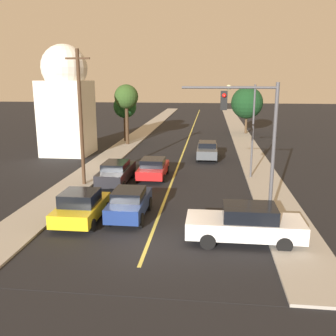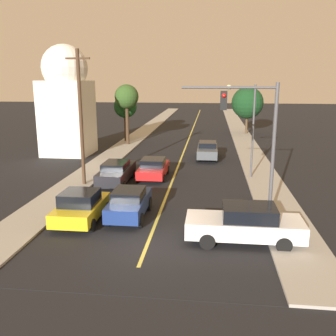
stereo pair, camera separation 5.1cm
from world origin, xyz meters
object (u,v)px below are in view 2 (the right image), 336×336
car_outer_lane_second (116,172)px  tree_left_far (127,97)px  car_near_lane_second (153,168)px  traffic_signal_mast (254,130)px  car_near_lane_front (129,203)px  tree_left_near (125,107)px  utility_pole_left (81,116)px  domed_building_left (67,100)px  car_outer_lane_front (81,206)px  streetlamp_right (246,118)px  tree_right_near (247,103)px  car_crossing_right (245,224)px  car_far_oncoming (207,150)px

car_outer_lane_second → tree_left_far: tree_left_far is taller
car_near_lane_second → traffic_signal_mast: traffic_signal_mast is taller
car_near_lane_front → tree_left_near: bearing=103.2°
utility_pole_left → domed_building_left: (-5.06, 10.53, 0.48)m
car_outer_lane_front → streetlamp_right: size_ratio=0.60×
tree_right_near → domed_building_left: size_ratio=0.59×
car_outer_lane_second → tree_left_near: size_ratio=0.95×
car_crossing_right → tree_left_far: (-10.74, 24.18, 4.32)m
car_near_lane_front → tree_right_near: tree_right_near is taller
car_far_oncoming → traffic_signal_mast: 16.04m
car_near_lane_second → streetlamp_right: size_ratio=0.65×
tree_left_far → car_far_oncoming: bearing=-35.8°
tree_left_near → traffic_signal_mast: bearing=-63.6°
car_crossing_right → utility_pole_left: size_ratio=0.58×
streetlamp_right → tree_left_near: size_ratio=1.26×
tree_left_far → traffic_signal_mast: bearing=-62.8°
tree_left_near → car_far_oncoming: bearing=-42.0°
car_far_oncoming → tree_right_near: size_ratio=0.77×
tree_left_near → tree_right_near: bearing=28.1°
tree_left_far → domed_building_left: 7.22m
car_outer_lane_front → utility_pole_left: utility_pole_left is taller
car_crossing_right → car_far_oncoming: bearing=6.1°
tree_right_near → domed_building_left: (-18.23, -15.50, 1.10)m
car_near_lane_front → car_outer_lane_second: bearing=109.9°
car_near_lane_second → traffic_signal_mast: bearing=-52.7°
car_far_oncoming → tree_left_far: bearing=-35.8°
traffic_signal_mast → tree_right_near: size_ratio=1.14×
car_near_lane_front → tree_left_far: size_ratio=0.65×
tree_left_near → tree_right_near: tree_right_near is taller
car_far_oncoming → car_near_lane_front: bearing=75.9°
car_near_lane_second → streetlamp_right: (6.62, 0.63, 3.70)m
car_near_lane_front → utility_pole_left: bearing=127.9°
car_far_oncoming → tree_right_near: tree_right_near is taller
car_outer_lane_second → traffic_signal_mast: size_ratio=0.73×
streetlamp_right → tree_left_far: size_ratio=1.03×
car_near_lane_second → domed_building_left: size_ratio=0.42×
tree_left_near → tree_left_far: (0.68, -2.18, 1.18)m
tree_left_far → domed_building_left: domed_building_left is taller
car_near_lane_second → car_far_oncoming: (3.87, 7.21, 0.07)m
tree_left_near → domed_building_left: domed_building_left is taller
car_near_lane_second → car_outer_lane_front: (-2.33, -9.07, 0.07)m
utility_pole_left → tree_left_near: bearing=93.8°
utility_pole_left → tree_left_far: size_ratio=1.38×
car_far_oncoming → traffic_signal_mast: (2.35, -15.38, 3.90)m
tree_right_near → domed_building_left: 23.95m
car_near_lane_front → tree_left_near: size_ratio=0.79×
car_outer_lane_second → car_far_oncoming: size_ratio=1.08×
streetlamp_right → tree_left_far: 17.41m
car_crossing_right → car_outer_lane_second: bearing=42.6°
car_outer_lane_front → tree_left_far: bearing=96.6°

